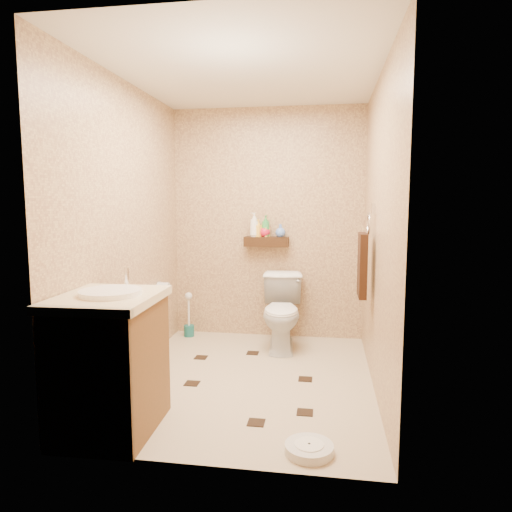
# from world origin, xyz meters

# --- Properties ---
(ground) EXTENTS (2.50, 2.50, 0.00)m
(ground) POSITION_xyz_m (0.00, 0.00, 0.00)
(ground) COLOR tan
(ground) RESTS_ON ground
(wall_back) EXTENTS (2.00, 0.04, 2.40)m
(wall_back) POSITION_xyz_m (0.00, 1.25, 1.20)
(wall_back) COLOR tan
(wall_back) RESTS_ON ground
(wall_front) EXTENTS (2.00, 0.04, 2.40)m
(wall_front) POSITION_xyz_m (0.00, -1.25, 1.20)
(wall_front) COLOR tan
(wall_front) RESTS_ON ground
(wall_left) EXTENTS (0.04, 2.50, 2.40)m
(wall_left) POSITION_xyz_m (-1.00, 0.00, 1.20)
(wall_left) COLOR tan
(wall_left) RESTS_ON ground
(wall_right) EXTENTS (0.04, 2.50, 2.40)m
(wall_right) POSITION_xyz_m (1.00, 0.00, 1.20)
(wall_right) COLOR tan
(wall_right) RESTS_ON ground
(ceiling) EXTENTS (2.00, 2.50, 0.02)m
(ceiling) POSITION_xyz_m (0.00, 0.00, 2.40)
(ceiling) COLOR silver
(ceiling) RESTS_ON wall_back
(wall_shelf) EXTENTS (0.46, 0.14, 0.10)m
(wall_shelf) POSITION_xyz_m (0.00, 1.17, 1.02)
(wall_shelf) COLOR #351F0E
(wall_shelf) RESTS_ON wall_back
(floor_accents) EXTENTS (1.11, 1.46, 0.01)m
(floor_accents) POSITION_xyz_m (0.03, -0.05, 0.00)
(floor_accents) COLOR black
(floor_accents) RESTS_ON ground
(toilet) EXTENTS (0.46, 0.74, 0.72)m
(toilet) POSITION_xyz_m (0.20, 0.83, 0.36)
(toilet) COLOR white
(toilet) RESTS_ON ground
(vanity) EXTENTS (0.60, 0.73, 1.00)m
(vanity) POSITION_xyz_m (-0.70, -0.95, 0.45)
(vanity) COLOR brown
(vanity) RESTS_ON ground
(bathroom_scale) EXTENTS (0.37, 0.37, 0.06)m
(bathroom_scale) POSITION_xyz_m (0.54, -1.04, 0.03)
(bathroom_scale) COLOR silver
(bathroom_scale) RESTS_ON ground
(toilet_brush) EXTENTS (0.11, 0.11, 0.48)m
(toilet_brush) POSITION_xyz_m (-0.82, 1.07, 0.17)
(toilet_brush) COLOR #165B5A
(toilet_brush) RESTS_ON ground
(towel_ring) EXTENTS (0.12, 0.30, 0.76)m
(towel_ring) POSITION_xyz_m (0.91, 0.25, 0.95)
(towel_ring) COLOR silver
(towel_ring) RESTS_ON wall_right
(toilet_paper) EXTENTS (0.12, 0.11, 0.12)m
(toilet_paper) POSITION_xyz_m (-0.94, 0.65, 0.60)
(toilet_paper) COLOR silver
(toilet_paper) RESTS_ON wall_left
(bottle_a) EXTENTS (0.13, 0.13, 0.25)m
(bottle_a) POSITION_xyz_m (-0.13, 1.17, 1.20)
(bottle_a) COLOR white
(bottle_a) RESTS_ON wall_shelf
(bottle_b) EXTENTS (0.11, 0.11, 0.18)m
(bottle_b) POSITION_xyz_m (-0.08, 1.17, 1.16)
(bottle_b) COLOR yellow
(bottle_b) RESTS_ON wall_shelf
(bottle_c) EXTENTS (0.12, 0.12, 0.14)m
(bottle_c) POSITION_xyz_m (-0.02, 1.17, 1.14)
(bottle_c) COLOR red
(bottle_c) RESTS_ON wall_shelf
(bottle_d) EXTENTS (0.11, 0.11, 0.23)m
(bottle_d) POSITION_xyz_m (-0.01, 1.17, 1.18)
(bottle_d) COLOR green
(bottle_d) RESTS_ON wall_shelf
(bottle_e) EXTENTS (0.09, 0.09, 0.15)m
(bottle_e) POSITION_xyz_m (-0.01, 1.17, 1.14)
(bottle_e) COLOR #E7B34D
(bottle_e) RESTS_ON wall_shelf
(bottle_f) EXTENTS (0.13, 0.13, 0.13)m
(bottle_f) POSITION_xyz_m (0.15, 1.17, 1.14)
(bottle_f) COLOR #567FD7
(bottle_f) RESTS_ON wall_shelf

